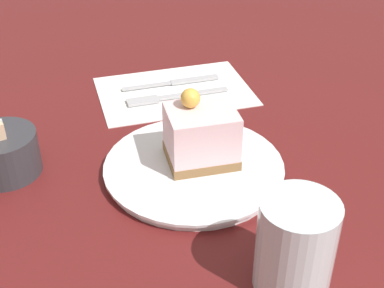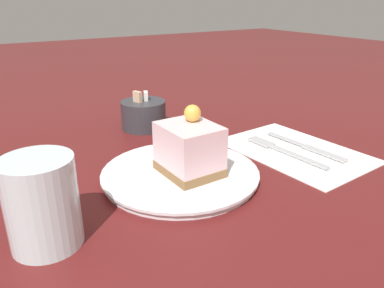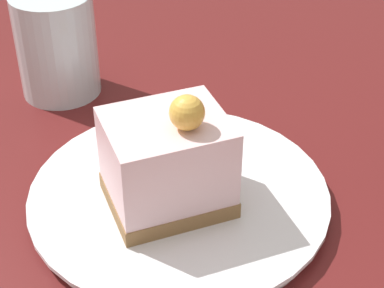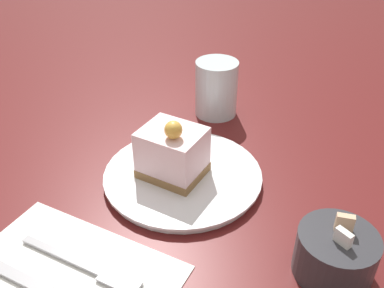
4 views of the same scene
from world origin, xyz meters
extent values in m
plane|color=#5B1919|center=(0.00, 0.00, 0.00)|extent=(4.00, 4.00, 0.00)
cylinder|color=white|center=(0.04, 0.02, 0.01)|extent=(0.23, 0.23, 0.01)
cylinder|color=white|center=(0.04, 0.02, 0.01)|extent=(0.24, 0.24, 0.00)
cube|color=olive|center=(0.05, 0.01, 0.02)|extent=(0.08, 0.09, 0.01)
cube|color=silver|center=(0.05, 0.01, 0.06)|extent=(0.08, 0.09, 0.06)
sphere|color=#EFB747|center=(0.06, 0.02, 0.10)|extent=(0.03, 0.03, 0.03)
cylinder|color=silver|center=(-0.17, -0.04, 0.05)|extent=(0.08, 0.08, 0.10)
camera|label=1|loc=(-0.52, 0.14, 0.43)|focal=50.00mm
camera|label=2|loc=(-0.22, -0.42, 0.26)|focal=35.00mm
camera|label=3|loc=(0.41, -0.10, 0.34)|focal=60.00mm
camera|label=4|loc=(0.47, 0.30, 0.41)|focal=40.00mm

